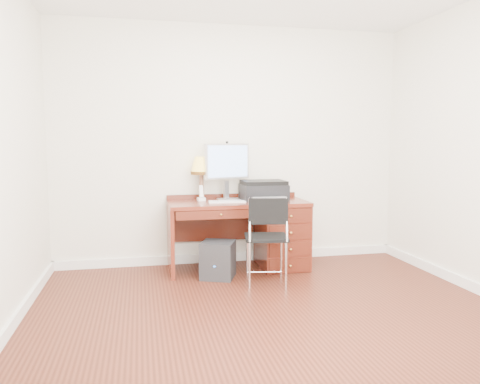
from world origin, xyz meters
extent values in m
plane|color=#3C160D|center=(0.00, 0.00, 0.00)|extent=(4.00, 4.00, 0.00)
plane|color=silver|center=(0.00, 1.75, 1.35)|extent=(4.00, 0.00, 4.00)
cube|color=white|center=(0.00, 1.74, 0.05)|extent=(4.00, 0.03, 0.10)
cube|color=white|center=(-1.99, 0.00, 0.05)|extent=(0.03, 3.50, 0.10)
cube|color=maroon|center=(0.00, 1.40, 0.73)|extent=(1.50, 0.65, 0.04)
cube|color=maroon|center=(0.50, 1.40, 0.35)|extent=(0.50, 0.61, 0.71)
cube|color=maroon|center=(-0.73, 1.40, 0.35)|extent=(0.04, 0.61, 0.71)
cube|color=#521B10|center=(-0.24, 1.69, 0.46)|extent=(0.96, 0.03, 0.39)
cube|color=#521B10|center=(-0.24, 1.09, 0.66)|extent=(0.91, 0.03, 0.09)
sphere|color=#BF8C3F|center=(0.50, 1.06, 0.35)|extent=(0.03, 0.03, 0.03)
cube|color=silver|center=(-0.08, 1.52, 0.76)|extent=(0.28, 0.24, 0.02)
cube|color=silver|center=(-0.08, 1.57, 0.86)|extent=(0.06, 0.05, 0.20)
cube|color=silver|center=(-0.08, 1.55, 1.18)|extent=(0.53, 0.22, 0.39)
cube|color=#4C8CF2|center=(-0.08, 1.53, 1.18)|extent=(0.47, 0.17, 0.35)
cube|color=white|center=(-0.12, 1.33, 0.76)|extent=(0.42, 0.15, 0.02)
cylinder|color=black|center=(0.27, 1.31, 0.75)|extent=(0.22, 0.22, 0.01)
ellipsoid|color=white|center=(0.27, 1.31, 0.78)|extent=(0.10, 0.06, 0.04)
cube|color=black|center=(0.30, 1.45, 0.84)|extent=(0.49, 0.39, 0.17)
cube|color=black|center=(0.30, 1.45, 0.95)|extent=(0.47, 0.36, 0.04)
cylinder|color=black|center=(-0.37, 1.59, 0.76)|extent=(0.10, 0.10, 0.02)
cone|color=#8A5A41|center=(-0.37, 1.59, 0.91)|extent=(0.06, 0.06, 0.28)
cone|color=#EDC84B|center=(-0.37, 1.59, 1.14)|extent=(0.23, 0.23, 0.18)
cylinder|color=#593814|center=(-0.37, 1.59, 1.05)|extent=(0.23, 0.23, 0.04)
cube|color=white|center=(-0.38, 1.52, 0.77)|extent=(0.09, 0.09, 0.04)
cube|color=white|center=(-0.38, 1.52, 0.85)|extent=(0.05, 0.06, 0.14)
cylinder|color=black|center=(0.09, 1.57, 0.79)|extent=(0.07, 0.07, 0.09)
cube|color=black|center=(0.16, 0.82, 0.46)|extent=(0.47, 0.47, 0.03)
cube|color=black|center=(0.16, 0.63, 0.75)|extent=(0.37, 0.09, 0.25)
cylinder|color=silver|center=(-0.01, 1.00, 0.23)|extent=(0.02, 0.02, 0.46)
cylinder|color=silver|center=(0.34, 1.00, 0.23)|extent=(0.02, 0.02, 0.46)
cylinder|color=silver|center=(-0.01, 0.65, 0.23)|extent=(0.02, 0.02, 0.46)
cylinder|color=silver|center=(0.34, 0.65, 0.23)|extent=(0.02, 0.02, 0.46)
cylinder|color=silver|center=(-0.01, 0.63, 0.67)|extent=(0.02, 0.02, 0.41)
cylinder|color=silver|center=(0.34, 0.63, 0.67)|extent=(0.02, 0.02, 0.41)
cube|color=black|center=(-0.27, 1.11, 0.19)|extent=(0.42, 0.42, 0.38)
camera|label=1|loc=(-1.03, -3.54, 1.40)|focal=35.00mm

